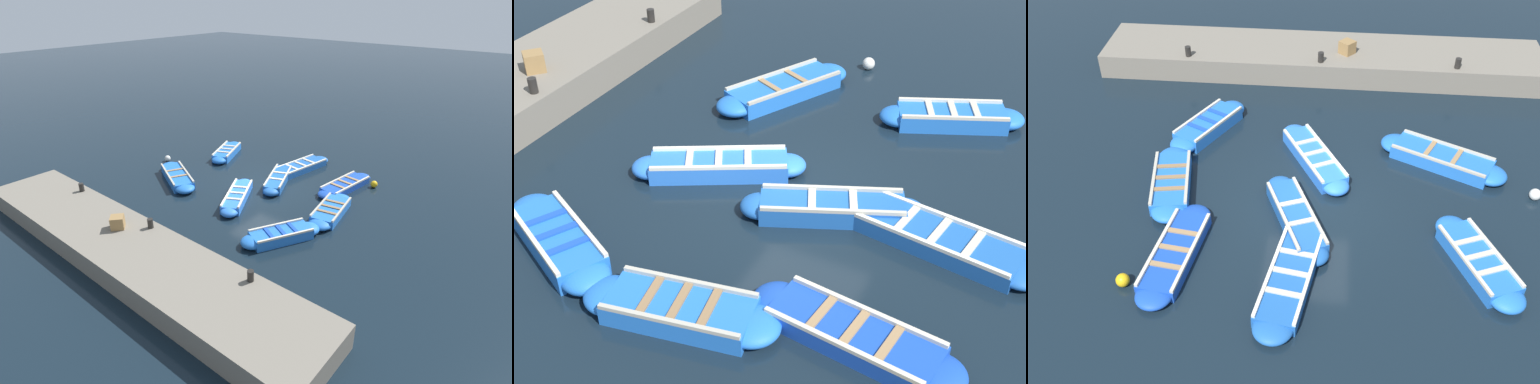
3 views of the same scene
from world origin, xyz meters
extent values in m
plane|color=black|center=(0.00, 0.00, 0.00)|extent=(120.00, 120.00, 0.00)
cube|color=blue|center=(-0.35, -3.80, 0.17)|extent=(2.48, 1.37, 0.35)
ellipsoid|color=blue|center=(0.80, -3.60, 0.17)|extent=(1.08, 1.06, 0.35)
ellipsoid|color=blue|center=(-1.51, -4.00, 0.17)|extent=(1.08, 1.06, 0.35)
cube|color=#B2AD9E|center=(-0.43, -3.35, 0.38)|extent=(2.28, 0.47, 0.07)
cube|color=#B2AD9E|center=(-0.28, -4.25, 0.38)|extent=(2.28, 0.47, 0.07)
cube|color=olive|center=(0.14, -3.71, 0.37)|extent=(0.29, 0.88, 0.04)
cube|color=olive|center=(-0.35, -3.80, 0.37)|extent=(0.29, 0.88, 0.04)
cube|color=olive|center=(-0.85, -3.88, 0.37)|extent=(0.29, 0.88, 0.04)
cube|color=blue|center=(-2.14, 3.74, 0.19)|extent=(2.15, 2.97, 0.38)
ellipsoid|color=blue|center=(-1.50, 5.01, 0.19)|extent=(1.23, 1.25, 0.38)
ellipsoid|color=blue|center=(-2.77, 2.48, 0.19)|extent=(1.23, 1.25, 0.38)
cube|color=#B2AD9E|center=(-2.54, 3.95, 0.42)|extent=(1.32, 2.51, 0.07)
cube|color=#B2AD9E|center=(-1.73, 3.54, 0.42)|extent=(1.32, 2.51, 0.07)
cube|color=#9E7A51|center=(-1.96, 4.10, 0.40)|extent=(0.84, 0.52, 0.04)
cube|color=#9E7A51|center=(-2.32, 3.38, 0.40)|extent=(0.84, 0.52, 0.04)
cube|color=#1947B7|center=(2.27, -3.07, 0.15)|extent=(2.80, 1.27, 0.30)
ellipsoid|color=#1947B7|center=(3.61, -3.24, 0.15)|extent=(0.99, 0.96, 0.30)
ellipsoid|color=#1947B7|center=(0.93, -2.89, 0.15)|extent=(0.99, 0.96, 0.30)
cube|color=beige|center=(2.32, -2.65, 0.33)|extent=(2.64, 0.42, 0.07)
cube|color=beige|center=(2.21, -3.49, 0.33)|extent=(2.64, 0.42, 0.07)
cube|color=#9E7A51|center=(2.84, -3.14, 0.32)|extent=(0.24, 0.83, 0.04)
cube|color=#9E7A51|center=(2.27, -3.07, 0.32)|extent=(0.24, 0.83, 0.04)
cube|color=#9E7A51|center=(1.70, -2.99, 0.32)|extent=(0.24, 0.83, 0.04)
cube|color=blue|center=(-1.85, 0.06, 0.18)|extent=(2.84, 2.03, 0.36)
ellipsoid|color=blue|center=(-0.62, 0.72, 0.18)|extent=(1.04, 1.03, 0.36)
ellipsoid|color=blue|center=(-3.08, -0.59, 0.18)|extent=(1.04, 1.03, 0.36)
cube|color=silver|center=(-2.02, 0.39, 0.39)|extent=(2.45, 1.35, 0.07)
cube|color=silver|center=(-1.68, -0.26, 0.39)|extent=(2.45, 1.35, 0.07)
cube|color=beige|center=(-1.33, 0.34, 0.38)|extent=(0.46, 0.70, 0.04)
cube|color=beige|center=(-1.85, 0.06, 0.38)|extent=(0.46, 0.70, 0.04)
cube|color=beige|center=(-2.37, -0.22, 0.38)|extent=(0.46, 0.70, 0.04)
cube|color=#1E59AD|center=(2.79, -0.23, 0.16)|extent=(3.10, 1.46, 0.31)
ellipsoid|color=#1E59AD|center=(4.25, -0.48, 0.16)|extent=(1.07, 1.04, 0.31)
ellipsoid|color=#1E59AD|center=(1.32, 0.01, 0.16)|extent=(1.07, 1.04, 0.31)
cube|color=silver|center=(2.86, 0.21, 0.35)|extent=(2.89, 0.56, 0.07)
cube|color=silver|center=(2.71, -0.68, 0.35)|extent=(2.89, 0.56, 0.07)
cube|color=beige|center=(3.41, -0.34, 0.33)|extent=(0.28, 0.87, 0.04)
cube|color=beige|center=(2.79, -0.23, 0.33)|extent=(0.28, 0.87, 0.04)
cube|color=beige|center=(2.16, -0.13, 0.33)|extent=(0.28, 0.87, 0.04)
cube|color=blue|center=(-3.19, -3.30, 0.19)|extent=(2.47, 1.89, 0.39)
ellipsoid|color=blue|center=(-2.17, -3.84, 0.19)|extent=(1.17, 1.15, 0.39)
ellipsoid|color=blue|center=(-4.21, -2.76, 0.19)|extent=(1.17, 1.15, 0.39)
cube|color=beige|center=(-3.00, -2.93, 0.42)|extent=(2.04, 1.13, 0.07)
cube|color=beige|center=(-3.39, -3.67, 0.42)|extent=(2.04, 1.13, 0.07)
cube|color=#1947B7|center=(-2.76, -3.53, 0.41)|extent=(0.50, 0.78, 0.04)
cube|color=#1947B7|center=(-3.19, -3.30, 0.41)|extent=(0.50, 0.78, 0.04)
cube|color=#1947B7|center=(-3.62, -3.07, 0.41)|extent=(0.50, 0.78, 0.04)
cube|color=#1E59AD|center=(0.77, -0.26, 0.18)|extent=(2.81, 1.79, 0.36)
ellipsoid|color=#1E59AD|center=(2.02, 0.27, 0.18)|extent=(0.99, 0.98, 0.36)
ellipsoid|color=#1E59AD|center=(-0.48, -0.79, 0.18)|extent=(0.99, 0.98, 0.36)
cube|color=#B2AD9E|center=(0.63, 0.07, 0.40)|extent=(2.48, 1.10, 0.07)
cube|color=#B2AD9E|center=(0.91, -0.59, 0.40)|extent=(2.48, 1.10, 0.07)
cube|color=beige|center=(1.12, -0.11, 0.38)|extent=(0.40, 0.71, 0.04)
cube|color=beige|center=(0.42, -0.41, 0.38)|extent=(0.40, 0.71, 0.04)
cube|color=blue|center=(1.89, 4.16, 0.19)|extent=(2.57, 1.77, 0.37)
ellipsoid|color=blue|center=(3.00, 4.63, 0.19)|extent=(1.11, 1.10, 0.37)
ellipsoid|color=blue|center=(0.78, 3.69, 0.19)|extent=(1.11, 1.10, 0.37)
cube|color=beige|center=(1.73, 4.54, 0.41)|extent=(2.20, 1.00, 0.07)
cube|color=beige|center=(2.05, 3.79, 0.41)|extent=(2.20, 1.00, 0.07)
cube|color=beige|center=(2.36, 4.36, 0.39)|extent=(0.44, 0.78, 0.04)
cube|color=beige|center=(1.89, 4.16, 0.39)|extent=(0.44, 0.78, 0.04)
cube|color=beige|center=(1.42, 3.96, 0.39)|extent=(0.44, 0.78, 0.04)
cube|color=slate|center=(-7.54, 0.00, 0.41)|extent=(2.77, 15.51, 0.83)
cylinder|color=black|center=(-6.50, -4.60, 1.00)|extent=(0.20, 0.20, 0.35)
cylinder|color=black|center=(-6.50, 0.00, 1.00)|extent=(0.20, 0.20, 0.35)
cylinder|color=black|center=(-6.50, 4.60, 1.00)|extent=(0.20, 0.20, 0.35)
cube|color=olive|center=(-7.23, 0.88, 1.05)|extent=(0.64, 0.64, 0.45)
sphere|color=silver|center=(-0.80, 6.09, 0.16)|extent=(0.32, 0.32, 0.32)
sphere|color=#EAB214|center=(3.24, -4.07, 0.16)|extent=(0.32, 0.32, 0.32)
camera|label=1|loc=(-13.50, -10.51, 8.27)|focal=28.00mm
camera|label=2|loc=(4.48, -10.39, 8.14)|focal=50.00mm
camera|label=3|loc=(12.10, 0.51, 10.57)|focal=42.00mm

